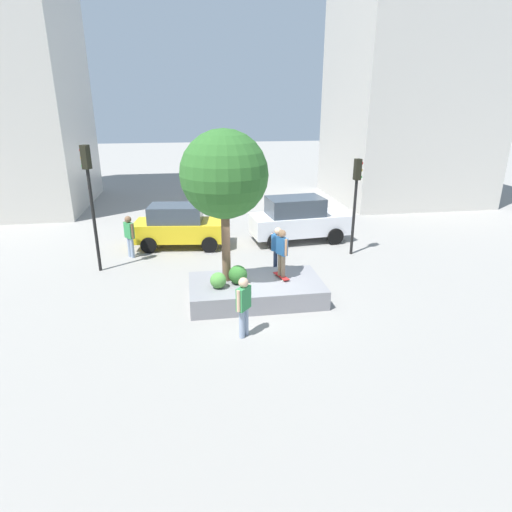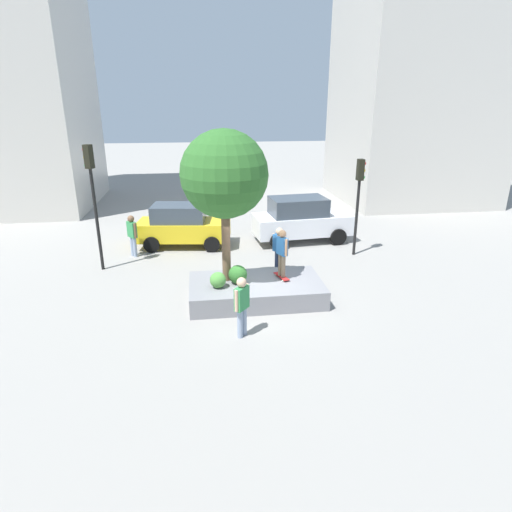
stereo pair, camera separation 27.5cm
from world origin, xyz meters
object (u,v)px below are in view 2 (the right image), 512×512
Objects in this scene: traffic_light_median at (92,187)px; plaza_tree at (224,175)px; traffic_light_corner at (359,190)px; pedestrian_crossing at (279,247)px; police_car at (301,219)px; planter_ledge at (256,290)px; skateboard at (282,276)px; taxi_cab at (183,225)px; passerby_with_bag at (242,303)px; bystander_watching at (132,233)px; skateboarder at (282,250)px.

plaza_tree is at bearing -34.46° from traffic_light_median.
traffic_light_median is (-10.41, -0.33, 0.46)m from traffic_light_corner.
traffic_light_median is at bearing 169.56° from pedestrian_crossing.
planter_ledge is at bearing -115.97° from police_car.
pedestrian_crossing is at bearing 81.64° from skateboard.
taxi_cab is 2.43× the size of passerby_with_bag.
pedestrian_crossing is (6.82, -1.26, -2.21)m from traffic_light_median.
traffic_light_median reaches higher than skateboard.
traffic_light_corner is at bearing -49.65° from police_car.
pedestrian_crossing is (-1.74, -3.77, -0.03)m from police_car.
traffic_light_corner is at bearing 38.74° from planter_ledge.
pedestrian_crossing is (-3.60, -1.58, -1.76)m from traffic_light_corner.
pedestrian_crossing is at bearing 67.38° from passerby_with_bag.
police_car is at bearing 16.36° from traffic_light_median.
taxi_cab is at bearing 28.77° from bystander_watching.
planter_ledge is 3.92m from plaza_tree.
skateboarder is at bearing -109.31° from police_car.
traffic_light_median is at bearing -140.75° from taxi_cab.
traffic_light_median is (-6.51, 3.33, 1.61)m from skateboarder.
police_car is at bearing 130.35° from traffic_light_corner.
skateboarder is at bearing 57.38° from passerby_with_bag.
traffic_light_median reaches higher than police_car.
plaza_tree is at bearing 161.76° from planter_ledge.
taxi_cab is 2.35m from bystander_watching.
plaza_tree reaches higher than police_car.
taxi_cab is (-2.52, 6.05, 0.66)m from planter_ledge.
plaza_tree is 2.72× the size of pedestrian_crossing.
bystander_watching is (-9.37, 1.07, -1.76)m from traffic_light_corner.
traffic_light_median reaches higher than taxi_cab.
taxi_cab is at bearing 102.22° from passerby_with_bag.
pedestrian_crossing is (5.78, -2.66, 0.00)m from bystander_watching.
plaza_tree reaches higher than traffic_light_median.
taxi_cab is at bearing 39.25° from traffic_light_median.
skateboarder is at bearing -40.83° from bystander_watching.
taxi_cab is at bearing 120.22° from skateboarder.
traffic_light_corner reaches higher than police_car.
traffic_light_corner reaches higher than taxi_cab.
traffic_light_corner reaches higher than pedestrian_crossing.
bystander_watching is (-4.58, 4.92, 0.71)m from planter_ledge.
skateboarder is 0.90× the size of bystander_watching.
plaza_tree is at bearing 176.41° from skateboarder.
skateboarder is 3.03m from passerby_with_bag.
pedestrian_crossing is at bearing 42.53° from plaza_tree.
skateboard is 0.94m from skateboarder.
police_car is at bearing 66.38° from passerby_with_bag.
skateboarder is 0.91× the size of passerby_with_bag.
skateboarder is 0.35× the size of police_car.
plaza_tree is 1.02× the size of traffic_light_median.
planter_ledge is at bearing 72.93° from passerby_with_bag.
plaza_tree is at bearing -124.09° from police_car.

